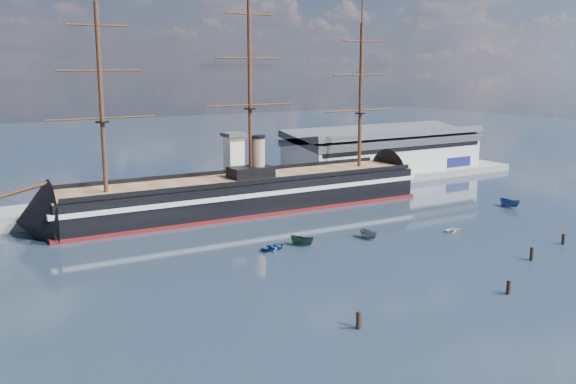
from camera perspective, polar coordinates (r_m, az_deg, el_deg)
ground at (r=134.63m, az=0.52°, el=-3.21°), size 600.00×600.00×0.00m
quay at (r=169.85m, az=-3.13°, el=-0.21°), size 180.00×18.00×2.00m
warehouse at (r=198.84m, az=8.52°, el=3.68°), size 63.00×21.00×11.60m
quay_tower at (r=162.35m, az=-4.82°, el=2.73°), size 5.00×5.00×15.00m
warship at (r=149.22m, az=-4.57°, el=-0.23°), size 113.08×18.48×53.94m
motorboat_a at (r=121.71m, az=1.26°, el=-4.78°), size 6.03×4.66×2.30m
motorboat_b at (r=119.14m, az=-1.23°, el=-5.13°), size 2.03×3.51×1.54m
motorboat_c at (r=127.37m, az=7.17°, el=-4.14°), size 5.65×2.33×2.22m
motorboat_e at (r=135.70m, az=14.60°, el=-3.47°), size 1.60×2.87×1.26m
motorboat_f at (r=163.37m, az=19.09°, el=-1.27°), size 6.53×2.90×2.54m
piling_near_left at (r=85.22m, az=6.27°, el=-11.98°), size 0.64×0.64×3.05m
piling_near_mid at (r=101.98m, az=18.98°, el=-8.59°), size 0.64×0.64×2.85m
piling_near_right at (r=120.51m, az=20.81°, el=-5.69°), size 0.64×0.64×3.08m
piling_far_right at (r=133.18m, az=23.24°, el=-4.30°), size 0.64×0.64×2.78m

